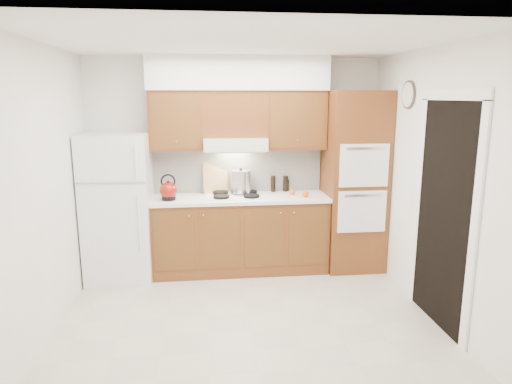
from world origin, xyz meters
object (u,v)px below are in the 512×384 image
(oven_cabinet, at_px, (354,181))
(stock_pot, at_px, (241,182))
(kettle, at_px, (168,191))
(fridge, at_px, (119,207))

(oven_cabinet, xyz_separation_m, stock_pot, (-1.39, 0.14, 0.00))
(oven_cabinet, distance_m, stock_pot, 1.40)
(kettle, height_order, stock_pot, stock_pot)
(oven_cabinet, relative_size, stock_pot, 8.32)
(kettle, bearing_deg, stock_pot, 16.18)
(oven_cabinet, height_order, kettle, oven_cabinet)
(kettle, xyz_separation_m, stock_pot, (0.87, 0.21, 0.05))
(oven_cabinet, relative_size, kettle, 10.82)
(fridge, relative_size, stock_pot, 6.50)
(kettle, relative_size, stock_pot, 0.77)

